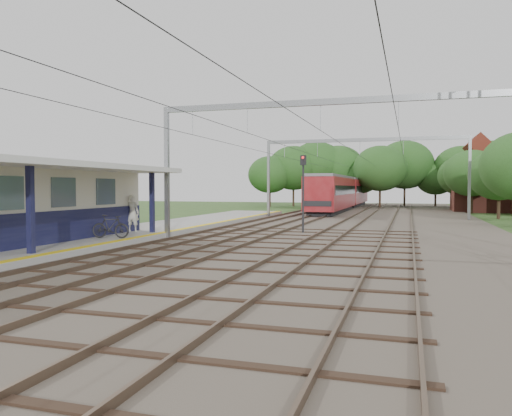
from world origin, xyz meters
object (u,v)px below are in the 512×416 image
at_px(person, 132,213).
at_px(signal_post, 303,183).
at_px(bicycle, 110,227).
at_px(train, 344,192).

bearing_deg(person, signal_post, -160.72).
bearing_deg(bicycle, signal_post, -48.87).
distance_m(person, signal_post, 9.90).
distance_m(person, train, 39.30).
xyz_separation_m(person, train, (6.61, 38.73, 0.81)).
height_order(person, signal_post, signal_post).
relative_size(person, train, 0.06).
height_order(bicycle, signal_post, signal_post).
xyz_separation_m(bicycle, signal_post, (7.56, 8.34, 2.09)).
relative_size(person, bicycle, 1.10).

